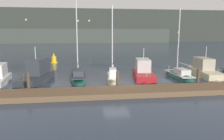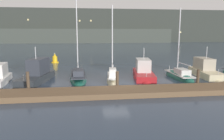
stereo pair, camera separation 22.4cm
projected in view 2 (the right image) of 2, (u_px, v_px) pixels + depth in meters
The scene contains 13 objects.
ground_plane at pixel (116, 88), 20.89m from camera, with size 400.00×400.00×0.00m, color #2D3D51.
dock at pixel (120, 92), 18.51m from camera, with size 39.00×2.80×0.45m, color brown.
mooring_pile_1 at pixel (28, 82), 19.03m from camera, with size 0.28×0.28×1.84m, color #4C3D2D.
mooring_pile_2 at pixel (117, 81), 20.02m from camera, with size 0.28×0.28×1.69m, color #4C3D2D.
mooring_pile_3 at pixel (198, 78), 21.00m from camera, with size 0.28×0.28×1.71m, color #4C3D2D.
motorboat_berth_3 at pixel (37, 78), 23.41m from camera, with size 3.43×7.27×4.42m.
sailboat_berth_4 at pixel (78, 78), 24.43m from camera, with size 2.08×7.24×11.19m.
sailboat_berth_5 at pixel (112, 80), 23.34m from camera, with size 1.70×5.41×8.71m.
motorboat_berth_6 at pixel (143, 75), 25.60m from camera, with size 3.38×7.25×4.13m.
sailboat_berth_7 at pixel (179, 77), 25.46m from camera, with size 1.91×6.48×8.75m.
motorboat_berth_8 at pixel (205, 73), 26.39m from camera, with size 2.94×7.18×4.12m.
channel_buoy at pixel (55, 59), 38.14m from camera, with size 1.25×1.25×1.74m.
hillside_backdrop at pixel (82, 27), 123.33m from camera, with size 240.00×23.00×18.12m.
Camera 2 is at (-2.95, -20.10, 5.16)m, focal length 35.00 mm.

